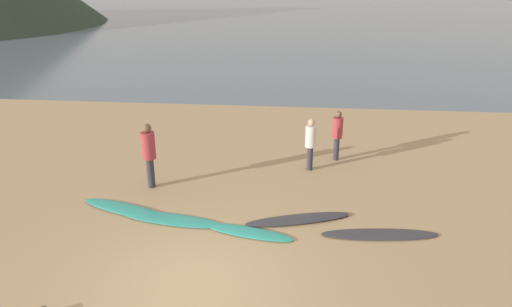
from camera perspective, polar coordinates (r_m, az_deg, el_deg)
ground_plane at (r=18.44m, az=-0.65°, el=3.24°), size 120.00×120.00×0.20m
ocean_water at (r=70.16m, az=4.20°, el=16.94°), size 140.00×100.00×0.01m
surfboard_0 at (r=12.43m, az=-15.19°, el=-6.42°), size 2.63×1.34×0.07m
surfboard_1 at (r=11.73m, az=-10.02°, el=-7.74°), size 2.61×0.94×0.07m
surfboard_2 at (r=11.05m, az=-0.90°, el=-9.36°), size 2.17×0.95×0.07m
surfboard_3 at (r=11.59m, az=5.03°, el=-7.79°), size 2.62×1.22×0.10m
surfboard_4 at (r=11.33m, az=14.51°, el=-9.30°), size 2.69×0.75×0.06m
person_0 at (r=14.06m, az=6.53°, el=1.58°), size 0.32×0.32×1.58m
person_1 at (r=14.92m, az=9.68°, el=2.61°), size 0.32×0.32×1.58m
person_2 at (r=13.13m, az=-12.66°, el=0.36°), size 0.37×0.37×1.83m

